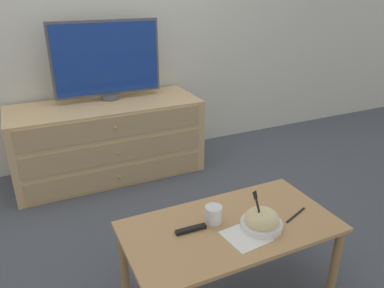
% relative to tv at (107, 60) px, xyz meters
% --- Properties ---
extents(ground_plane, '(12.00, 12.00, 0.00)m').
position_rel_tv_xyz_m(ground_plane, '(0.02, 0.21, -0.94)').
color(ground_plane, '#474C56').
extents(wall_back, '(12.00, 0.05, 2.60)m').
position_rel_tv_xyz_m(wall_back, '(0.02, 0.24, 0.36)').
color(wall_back, silver).
rests_on(wall_back, ground_plane).
extents(dresser, '(1.49, 0.60, 0.62)m').
position_rel_tv_xyz_m(dresser, '(-0.07, -0.11, -0.63)').
color(dresser, tan).
rests_on(dresser, ground_plane).
extents(tv, '(0.86, 0.15, 0.62)m').
position_rel_tv_xyz_m(tv, '(0.00, 0.00, 0.00)').
color(tv, '#515156').
rests_on(tv, dresser).
extents(coffee_table, '(1.04, 0.55, 0.41)m').
position_rel_tv_xyz_m(coffee_table, '(0.16, -1.69, -0.58)').
color(coffee_table, tan).
rests_on(coffee_table, ground_plane).
extents(takeout_bowl, '(0.20, 0.20, 0.19)m').
position_rel_tv_xyz_m(takeout_bowl, '(0.28, -1.77, -0.48)').
color(takeout_bowl, silver).
rests_on(takeout_bowl, coffee_table).
extents(drink_cup, '(0.09, 0.09, 0.09)m').
position_rel_tv_xyz_m(drink_cup, '(0.10, -1.63, -0.49)').
color(drink_cup, white).
rests_on(drink_cup, coffee_table).
extents(napkin, '(0.20, 0.20, 0.00)m').
position_rel_tv_xyz_m(napkin, '(0.17, -1.80, -0.52)').
color(napkin, white).
rests_on(napkin, coffee_table).
extents(knife, '(0.17, 0.07, 0.01)m').
position_rel_tv_xyz_m(knife, '(0.50, -1.76, -0.52)').
color(knife, black).
rests_on(knife, coffee_table).
extents(remote_control, '(0.15, 0.03, 0.02)m').
position_rel_tv_xyz_m(remote_control, '(-0.04, -1.65, -0.51)').
color(remote_control, black).
rests_on(remote_control, coffee_table).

